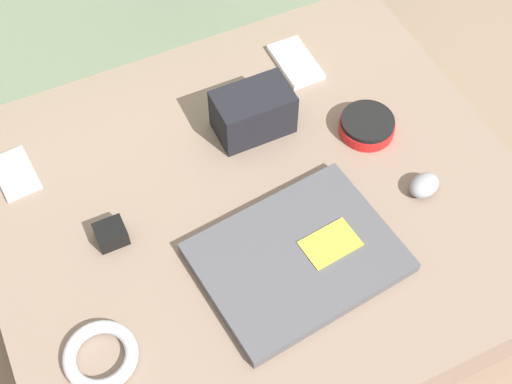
{
  "coord_description": "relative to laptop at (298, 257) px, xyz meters",
  "views": [
    {
      "loc": [
        -0.29,
        -0.62,
        1.14
      ],
      "look_at": [
        0.0,
        0.0,
        0.14
      ],
      "focal_mm": 50.0,
      "sensor_mm": 36.0,
      "label": 1
    }
  ],
  "objects": [
    {
      "name": "ground_plane",
      "position": [
        -0.01,
        0.14,
        -0.13
      ],
      "size": [
        8.0,
        8.0,
        0.0
      ],
      "primitive_type": "plane",
      "color": "#7A6651"
    },
    {
      "name": "couch_seat",
      "position": [
        -0.01,
        0.14,
        -0.07
      ],
      "size": [
        0.92,
        0.8,
        0.12
      ],
      "color": "#7A6656",
      "rests_on": "ground_plane"
    },
    {
      "name": "laptop",
      "position": [
        0.0,
        0.0,
        0.0
      ],
      "size": [
        0.34,
        0.27,
        0.03
      ],
      "rotation": [
        0.0,
        0.0,
        0.11
      ],
      "color": "#47474C",
      "rests_on": "couch_seat"
    },
    {
      "name": "computer_mouse",
      "position": [
        0.26,
        0.03,
        0.01
      ],
      "size": [
        0.07,
        0.06,
        0.03
      ],
      "rotation": [
        0.0,
        0.0,
        0.27
      ],
      "color": "gray",
      "rests_on": "couch_seat"
    },
    {
      "name": "speaker_puck",
      "position": [
        0.24,
        0.19,
        0.0
      ],
      "size": [
        0.1,
        0.1,
        0.03
      ],
      "color": "red",
      "rests_on": "couch_seat"
    },
    {
      "name": "phone_silver",
      "position": [
        -0.37,
        0.37,
        -0.01
      ],
      "size": [
        0.07,
        0.11,
        0.01
      ],
      "rotation": [
        0.0,
        0.0,
        0.08
      ],
      "color": "#B7B7BC",
      "rests_on": "couch_seat"
    },
    {
      "name": "phone_black",
      "position": [
        0.2,
        0.39,
        -0.01
      ],
      "size": [
        0.07,
        0.12,
        0.01
      ],
      "rotation": [
        0.0,
        0.0,
        0.0
      ],
      "color": "silver",
      "rests_on": "couch_seat"
    },
    {
      "name": "camera_pouch",
      "position": [
        0.05,
        0.28,
        0.03
      ],
      "size": [
        0.14,
        0.09,
        0.09
      ],
      "color": "black",
      "rests_on": "couch_seat"
    },
    {
      "name": "charger_brick",
      "position": [
        -0.26,
        0.17,
        0.01
      ],
      "size": [
        0.05,
        0.04,
        0.03
      ],
      "color": "black",
      "rests_on": "couch_seat"
    },
    {
      "name": "cable_coil",
      "position": [
        -0.34,
        -0.02,
        -0.0
      ],
      "size": [
        0.11,
        0.11,
        0.02
      ],
      "color": "#B2B2B7",
      "rests_on": "couch_seat"
    }
  ]
}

